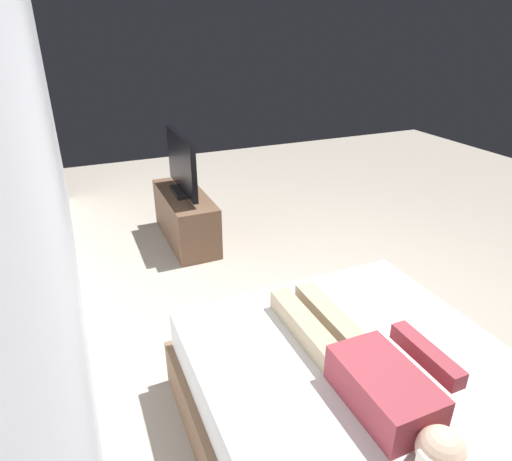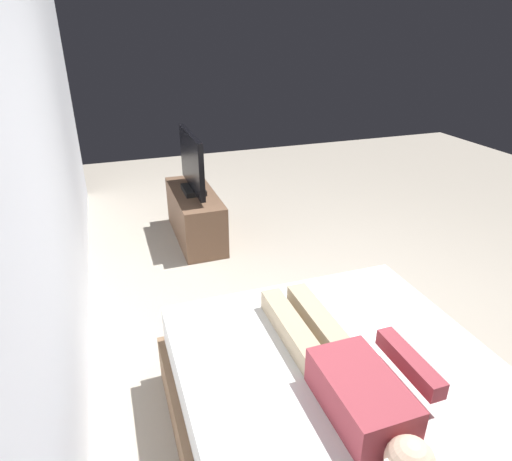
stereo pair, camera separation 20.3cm
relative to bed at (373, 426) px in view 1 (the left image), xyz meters
name	(u,v)px [view 1 (the left image)]	position (x,y,z in m)	size (l,w,h in m)	color
ground_plane	(348,326)	(0.98, -0.54, -0.26)	(10.00, 10.00, 0.00)	#ADA393
back_wall	(38,153)	(1.38, 1.28, 1.14)	(6.40, 0.10, 2.80)	silver
bed	(373,426)	(0.00, 0.00, 0.00)	(1.94, 1.59, 0.54)	brown
person	(367,369)	(0.03, 0.06, 0.36)	(1.26, 0.46, 0.18)	#993842
remote	(413,339)	(0.18, -0.35, 0.29)	(0.15, 0.04, 0.02)	black
tv_stand	(186,217)	(2.86, 0.16, -0.01)	(1.10, 0.40, 0.50)	brown
tv	(182,166)	(2.86, 0.16, 0.52)	(0.88, 0.20, 0.59)	black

